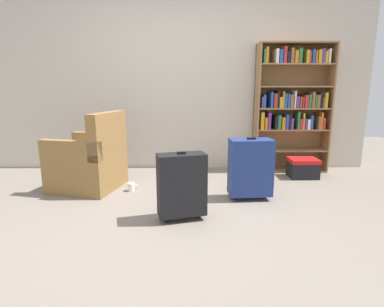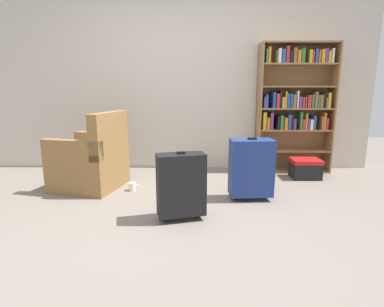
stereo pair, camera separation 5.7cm
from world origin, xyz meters
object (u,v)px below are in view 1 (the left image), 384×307
at_px(bookshelf, 292,103).
at_px(armchair, 90,162).
at_px(suitcase_black, 182,185).
at_px(storage_box, 303,167).
at_px(mug, 132,187).
at_px(suitcase_navy_blue, 250,167).

bearing_deg(bookshelf, armchair, -162.79).
bearing_deg(suitcase_black, armchair, 140.68).
bearing_deg(storage_box, armchair, -170.95).
distance_m(mug, storage_box, 2.24).
bearing_deg(suitcase_navy_blue, armchair, 168.37).
relative_size(armchair, storage_box, 2.45).
relative_size(mug, storage_box, 0.33).
distance_m(mug, suitcase_black, 1.02).
bearing_deg(armchair, bookshelf, 17.21).
height_order(bookshelf, suitcase_black, bookshelf).
xyz_separation_m(storage_box, suitcase_navy_blue, (-0.86, -0.80, 0.21)).
height_order(bookshelf, storage_box, bookshelf).
bearing_deg(armchair, suitcase_navy_blue, -11.63).
xyz_separation_m(armchair, storage_box, (2.67, 0.43, -0.18)).
distance_m(suitcase_black, suitcase_navy_blue, 0.88).
xyz_separation_m(suitcase_black, suitcase_navy_blue, (0.71, 0.53, 0.02)).
height_order(armchair, storage_box, armchair).
bearing_deg(bookshelf, mug, -156.24).
distance_m(bookshelf, mug, 2.47).
distance_m(bookshelf, storage_box, 0.91).
height_order(bookshelf, mug, bookshelf).
relative_size(storage_box, suitcase_navy_blue, 0.55).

